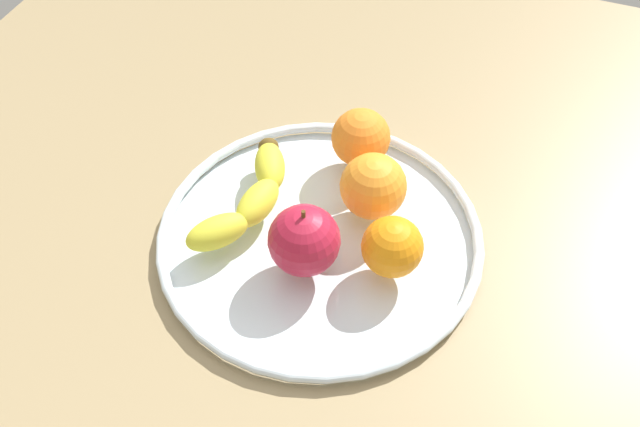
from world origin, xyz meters
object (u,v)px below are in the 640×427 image
(banana, at_px, (250,197))
(fruit_bowl, at_px, (320,236))
(orange_back_left, at_px, (361,138))
(orange_back_right, at_px, (373,186))
(apple, at_px, (301,239))
(orange_front_right, at_px, (392,247))

(banana, bearing_deg, fruit_bowl, -85.77)
(orange_back_left, xyz_separation_m, orange_back_right, (-0.07, -0.04, 0.00))
(orange_back_left, height_order, orange_back_right, orange_back_right)
(banana, height_order, orange_back_left, orange_back_left)
(orange_back_left, bearing_deg, orange_back_right, -151.86)
(apple, bearing_deg, orange_front_right, -72.67)
(fruit_bowl, height_order, orange_back_right, orange_back_right)
(banana, bearing_deg, orange_back_right, -62.74)
(orange_front_right, bearing_deg, apple, 107.33)
(apple, height_order, orange_front_right, apple)
(orange_back_right, bearing_deg, banana, 110.05)
(apple, bearing_deg, orange_back_right, -25.53)
(apple, relative_size, orange_front_right, 1.29)
(fruit_bowl, distance_m, orange_front_right, 0.10)
(fruit_bowl, xyz_separation_m, banana, (0.00, 0.09, 0.03))
(orange_front_right, relative_size, orange_back_right, 0.87)
(banana, distance_m, orange_back_left, 0.15)
(banana, bearing_deg, apple, -114.48)
(fruit_bowl, bearing_deg, orange_back_right, -39.94)
(banana, xyz_separation_m, orange_back_left, (0.12, -0.09, 0.02))
(orange_back_left, bearing_deg, fruit_bowl, 177.57)
(apple, bearing_deg, orange_back_left, -2.97)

